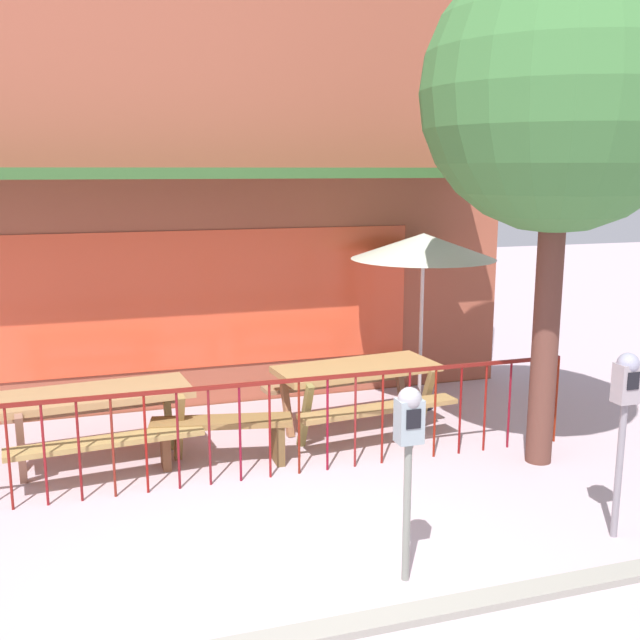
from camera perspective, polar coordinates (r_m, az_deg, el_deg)
name	(u,v)px	position (r m, az deg, el deg)	size (l,w,h in m)	color
ground	(307,570)	(5.82, -1.01, -18.63)	(40.00, 40.00, 0.00)	#B49EA8
pub_storefront	(204,185)	(9.32, -8.87, 10.22)	(7.93, 1.44, 5.49)	brown
patio_fence_front	(255,413)	(7.08, -5.04, -7.14)	(6.69, 0.04, 0.97)	maroon
picnic_table_left	(98,407)	(7.72, -16.66, -6.41)	(1.92, 1.53, 0.79)	#A3784C
picnic_table_right	(356,380)	(8.33, 2.81, -4.60)	(1.94, 1.55, 0.79)	#A77C49
patio_umbrella	(423,247)	(9.01, 7.94, 5.54)	(1.74, 1.74, 2.17)	black
patio_bench	(222,431)	(7.56, -7.57, -8.47)	(1.44, 0.59, 0.48)	olive
parking_meter_near	(409,433)	(5.26, 6.84, -8.63)	(0.18, 0.17, 1.45)	slate
parking_meter_far	(625,396)	(6.29, 22.41, -5.45)	(0.18, 0.17, 1.53)	gray
street_tree	(561,94)	(7.50, 18.01, 16.19)	(2.62, 2.62, 4.94)	brown
curb_edge	(342,632)	(5.18, 1.69, -22.84)	(11.10, 0.20, 0.11)	gray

